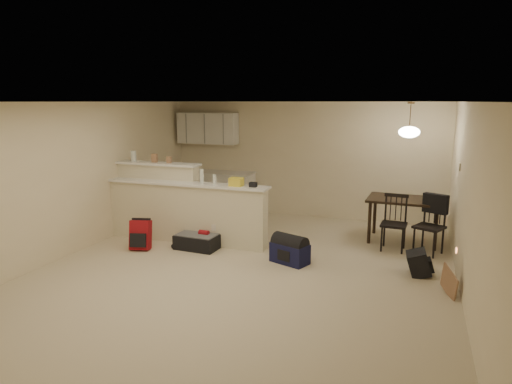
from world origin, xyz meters
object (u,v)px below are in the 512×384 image
at_px(pendant_lamp, 409,132).
at_px(navy_duffel, 290,253).
at_px(dining_chair_near, 394,223).
at_px(dining_chair_far, 429,225).
at_px(suitcase, 198,242).
at_px(red_backpack, 141,235).
at_px(black_daypack, 419,263).
at_px(dining_table, 404,204).

distance_m(pendant_lamp, navy_duffel, 3.03).
height_order(dining_chair_near, navy_duffel, dining_chair_near).
bearing_deg(dining_chair_far, suitcase, -138.59).
relative_size(red_backpack, black_daypack, 1.29).
xyz_separation_m(dining_table, dining_chair_near, (-0.14, -0.57, -0.22)).
distance_m(red_backpack, black_daypack, 4.53).
xyz_separation_m(dining_table, navy_duffel, (-1.63, -1.77, -0.54)).
height_order(pendant_lamp, navy_duffel, pendant_lamp).
distance_m(suitcase, red_backpack, 0.99).
xyz_separation_m(dining_chair_far, navy_duffel, (-2.06, -1.20, -0.33)).
bearing_deg(red_backpack, dining_chair_near, 3.82).
bearing_deg(pendant_lamp, dining_chair_far, -53.44).
relative_size(pendant_lamp, suitcase, 0.85).
height_order(suitcase, black_daypack, black_daypack).
bearing_deg(pendant_lamp, black_daypack, -80.09).
height_order(suitcase, red_backpack, red_backpack).
bearing_deg(dining_chair_near, suitcase, -158.27).
bearing_deg(suitcase, red_backpack, -155.09).
height_order(dining_chair_far, black_daypack, dining_chair_far).
distance_m(pendant_lamp, dining_chair_near, 1.62).
height_order(dining_chair_far, red_backpack, dining_chair_far).
bearing_deg(dining_table, pendant_lamp, 0.00).
xyz_separation_m(dining_chair_near, dining_chair_far, (0.56, 0.00, 0.01)).
relative_size(dining_chair_far, suitcase, 1.34).
height_order(dining_table, red_backpack, dining_table).
height_order(dining_chair_near, dining_chair_far, dining_chair_far).
height_order(navy_duffel, black_daypack, black_daypack).
xyz_separation_m(navy_duffel, black_daypack, (1.91, 0.16, 0.01)).
bearing_deg(pendant_lamp, suitcase, -154.13).
distance_m(dining_table, black_daypack, 1.72).
xyz_separation_m(pendant_lamp, dining_chair_far, (0.42, -0.57, -1.50)).
xyz_separation_m(red_backpack, navy_duffel, (2.60, 0.20, -0.09)).
distance_m(pendant_lamp, suitcase, 4.14).
distance_m(dining_chair_near, navy_duffel, 1.94).
bearing_deg(dining_chair_far, navy_duffel, -123.79).
height_order(pendant_lamp, dining_chair_far, pendant_lamp).
height_order(dining_chair_near, red_backpack, dining_chair_near).
xyz_separation_m(red_backpack, black_daypack, (4.52, 0.36, -0.08)).
bearing_deg(dining_chair_near, navy_duffel, -137.53).
relative_size(dining_table, red_backpack, 2.61).
relative_size(pendant_lamp, dining_chair_near, 0.65).
xyz_separation_m(dining_table, pendant_lamp, (0.00, 0.00, 1.29)).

